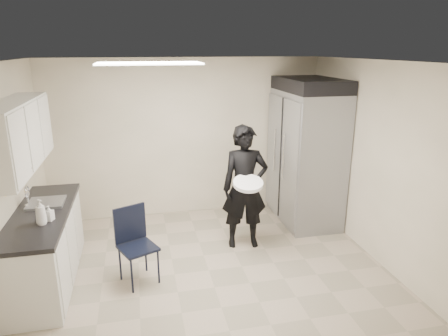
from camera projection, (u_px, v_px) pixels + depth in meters
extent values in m
plane|color=#A1917E|center=(209.00, 270.00, 5.13)|extent=(4.50, 4.50, 0.00)
plane|color=white|center=(206.00, 61.00, 4.37)|extent=(4.50, 4.50, 0.00)
plane|color=beige|center=(186.00, 138.00, 6.62)|extent=(4.50, 0.00, 4.50)
plane|color=beige|center=(2.00, 188.00, 4.29)|extent=(0.00, 4.00, 4.00)
plane|color=beige|center=(377.00, 163.00, 5.21)|extent=(0.00, 4.00, 4.00)
cube|color=white|center=(149.00, 63.00, 4.63)|extent=(1.20, 0.60, 0.02)
cube|color=silver|center=(46.00, 249.00, 4.79)|extent=(0.60, 1.90, 0.86)
cube|color=black|center=(41.00, 214.00, 4.66)|extent=(0.64, 1.95, 0.05)
cube|color=gray|center=(47.00, 207.00, 4.90)|extent=(0.42, 0.40, 0.14)
cylinder|color=silver|center=(28.00, 197.00, 4.81)|extent=(0.02, 0.02, 0.24)
cube|color=silver|center=(17.00, 136.00, 4.36)|extent=(0.35, 1.80, 0.75)
cube|color=black|center=(37.00, 133.00, 5.48)|extent=(0.22, 0.30, 0.35)
cube|color=yellow|center=(6.00, 192.00, 4.40)|extent=(0.00, 0.12, 0.07)
cube|color=yellow|center=(12.00, 189.00, 4.60)|extent=(0.00, 0.12, 0.07)
cube|color=gray|center=(306.00, 158.00, 6.39)|extent=(0.80, 1.35, 2.10)
cube|color=black|center=(311.00, 85.00, 6.05)|extent=(0.80, 1.35, 0.20)
cube|color=black|center=(138.00, 248.00, 4.76)|extent=(0.53, 0.53, 0.91)
imported|color=black|center=(245.00, 187.00, 5.56)|extent=(0.68, 0.49, 1.75)
cylinder|color=white|center=(248.00, 183.00, 5.28)|extent=(0.44, 0.44, 0.05)
imported|color=silver|center=(41.00, 212.00, 4.28)|extent=(0.16, 0.16, 0.29)
imported|color=#A5A3AF|center=(49.00, 213.00, 4.40)|extent=(0.10, 0.11, 0.17)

